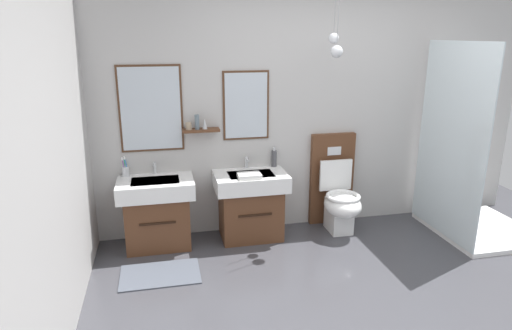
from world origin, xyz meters
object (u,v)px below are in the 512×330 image
object	(u,v)px
toilet	(337,195)
shower_tray	(469,197)
toothbrush_cup	(125,170)
folded_hand_towel	(249,176)
vanity_sink_right	(250,203)
vanity_sink_left	(157,210)
soap_dispenser	(274,158)

from	to	relation	value
toilet	shower_tray	bearing A→B (deg)	-18.38
toilet	toothbrush_cup	bearing A→B (deg)	175.69
folded_hand_towel	vanity_sink_right	bearing A→B (deg)	74.93
vanity_sink_left	toilet	size ratio (longest dim) A/B	0.72
soap_dispenser	vanity_sink_right	bearing A→B (deg)	-148.06
toothbrush_cup	folded_hand_towel	distance (m)	1.21
vanity_sink_left	toilet	world-z (taller)	toilet
toothbrush_cup	shower_tray	bearing A→B (deg)	-9.71
vanity_sink_left	toilet	distance (m)	1.86
toilet	folded_hand_towel	bearing A→B (deg)	-170.83
vanity_sink_right	shower_tray	world-z (taller)	shower_tray
vanity_sink_right	toilet	xyz separation A→B (m)	(0.94, 0.01, 0.01)
soap_dispenser	toilet	bearing A→B (deg)	-14.79
vanity_sink_left	shower_tray	distance (m)	3.16
vanity_sink_right	folded_hand_towel	bearing A→B (deg)	-105.07
soap_dispenser	vanity_sink_left	bearing A→B (deg)	-171.57
toilet	soap_dispenser	bearing A→B (deg)	165.21
vanity_sink_left	toothbrush_cup	world-z (taller)	toothbrush_cup
toothbrush_cup	soap_dispenser	bearing A→B (deg)	0.38
vanity_sink_right	toilet	distance (m)	0.94
vanity_sink_left	vanity_sink_right	bearing A→B (deg)	0.00
vanity_sink_right	shower_tray	distance (m)	2.25
toilet	toothbrush_cup	world-z (taller)	toilet
toothbrush_cup	shower_tray	xyz separation A→B (m)	(3.41, -0.58, -0.34)
vanity_sink_right	folded_hand_towel	distance (m)	0.37
soap_dispenser	folded_hand_towel	distance (m)	0.47
vanity_sink_left	vanity_sink_right	xyz separation A→B (m)	(0.92, 0.00, 0.00)
vanity_sink_left	soap_dispenser	distance (m)	1.29
vanity_sink_left	toilet	xyz separation A→B (m)	(1.86, 0.01, 0.01)
toothbrush_cup	shower_tray	size ratio (longest dim) A/B	0.10
soap_dispenser	shower_tray	distance (m)	2.04
folded_hand_towel	shower_tray	xyz separation A→B (m)	(2.25, -0.27, -0.30)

